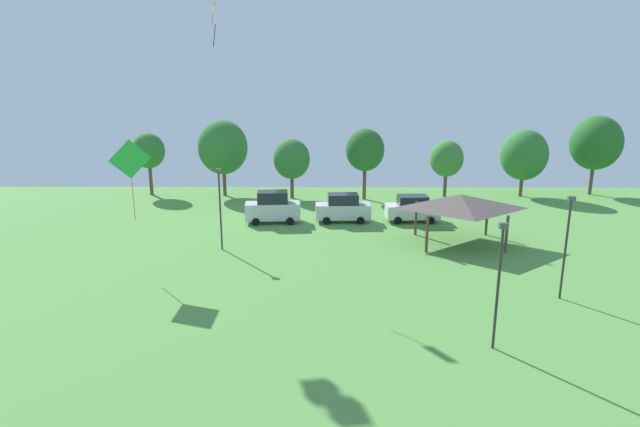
{
  "coord_description": "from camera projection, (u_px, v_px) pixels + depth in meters",
  "views": [
    {
      "loc": [
        -1.68,
        3.56,
        10.65
      ],
      "look_at": [
        -1.82,
        18.28,
        7.06
      ],
      "focal_mm": 28.0,
      "sensor_mm": 36.0,
      "label": 1
    }
  ],
  "objects": [
    {
      "name": "treeline_tree_4",
      "position": [
        447.0,
        159.0,
        51.27
      ],
      "size": [
        3.41,
        3.41,
        5.86
      ],
      "color": "brown",
      "rests_on": "ground"
    },
    {
      "name": "treeline_tree_1",
      "position": [
        223.0,
        147.0,
        51.58
      ],
      "size": [
        5.1,
        5.1,
        7.9
      ],
      "color": "brown",
      "rests_on": "ground"
    },
    {
      "name": "park_pavilion",
      "position": [
        460.0,
        202.0,
        35.42
      ],
      "size": [
        6.97,
        5.5,
        3.6
      ],
      "color": "brown",
      "rests_on": "ground"
    },
    {
      "name": "kite_flying_5",
      "position": [
        213.0,
        15.0,
        32.69
      ],
      "size": [
        0.42,
        1.37,
        2.86
      ],
      "color": "orange"
    },
    {
      "name": "parked_car_leftmost",
      "position": [
        273.0,
        207.0,
        41.52
      ],
      "size": [
        4.66,
        2.33,
        2.66
      ],
      "rotation": [
        0.0,
        0.0,
        0.09
      ],
      "color": "silver",
      "rests_on": "ground"
    },
    {
      "name": "parked_car_second_from_left",
      "position": [
        343.0,
        208.0,
        41.78
      ],
      "size": [
        4.63,
        2.11,
        2.4
      ],
      "rotation": [
        0.0,
        0.0,
        0.04
      ],
      "color": "silver",
      "rests_on": "ground"
    },
    {
      "name": "parked_car_third_from_left",
      "position": [
        412.0,
        209.0,
        41.94
      ],
      "size": [
        4.46,
        2.23,
        2.23
      ],
      "rotation": [
        0.0,
        0.0,
        0.03
      ],
      "color": "silver",
      "rests_on": "ground"
    },
    {
      "name": "treeline_tree_5",
      "position": [
        524.0,
        155.0,
        51.42
      ],
      "size": [
        4.74,
        4.74,
        6.94
      ],
      "color": "brown",
      "rests_on": "ground"
    },
    {
      "name": "light_post_2",
      "position": [
        566.0,
        241.0,
        25.71
      ],
      "size": [
        0.36,
        0.2,
        5.54
      ],
      "color": "#2D2D33",
      "rests_on": "ground"
    },
    {
      "name": "treeline_tree_6",
      "position": [
        596.0,
        143.0,
        52.08
      ],
      "size": [
        5.12,
        5.12,
        8.3
      ],
      "color": "brown",
      "rests_on": "ground"
    },
    {
      "name": "light_post_0",
      "position": [
        220.0,
        204.0,
        33.94
      ],
      "size": [
        0.36,
        0.2,
        5.65
      ],
      "color": "#2D2D33",
      "rests_on": "ground"
    },
    {
      "name": "kite_flying_6",
      "position": [
        130.0,
        162.0,
        29.51
      ],
      "size": [
        2.03,
        1.41,
        4.9
      ],
      "color": "green"
    },
    {
      "name": "light_post_1",
      "position": [
        499.0,
        278.0,
        20.58
      ],
      "size": [
        0.36,
        0.2,
        5.54
      ],
      "color": "#2D2D33",
      "rests_on": "ground"
    },
    {
      "name": "treeline_tree_2",
      "position": [
        292.0,
        159.0,
        50.52
      ],
      "size": [
        3.71,
        3.71,
        6.1
      ],
      "color": "brown",
      "rests_on": "ground"
    },
    {
      "name": "treeline_tree_0",
      "position": [
        148.0,
        151.0,
        52.1
      ],
      "size": [
        3.35,
        3.35,
        6.54
      ],
      "color": "brown",
      "rests_on": "ground"
    },
    {
      "name": "treeline_tree_3",
      "position": [
        365.0,
        150.0,
        49.78
      ],
      "size": [
        3.85,
        3.85,
        7.14
      ],
      "color": "brown",
      "rests_on": "ground"
    }
  ]
}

